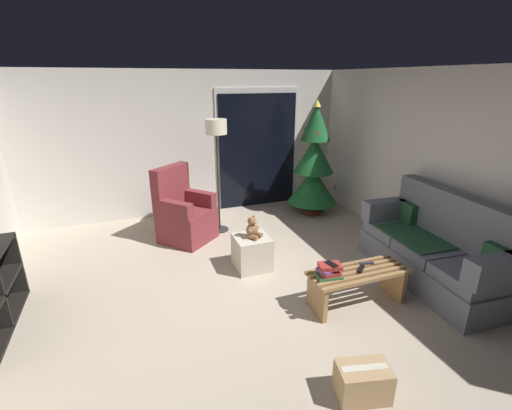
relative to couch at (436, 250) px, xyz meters
name	(u,v)px	position (x,y,z in m)	size (l,w,h in m)	color
ground_plane	(244,300)	(-2.32, 0.39, -0.40)	(7.00, 7.00, 0.00)	#B2A38E
wall_back	(188,144)	(-2.32, 3.45, 0.85)	(5.72, 0.12, 2.50)	silver
wall_right	(456,170)	(0.54, 0.39, 0.85)	(0.12, 6.00, 2.50)	silver
patio_door_frame	(258,149)	(-1.04, 3.37, 0.70)	(1.60, 0.02, 2.20)	silver
patio_door_glass	(258,152)	(-1.04, 3.36, 0.65)	(1.50, 0.02, 2.10)	black
couch	(436,250)	(0.00, 0.00, 0.00)	(0.92, 1.99, 1.08)	slate
coffee_table	(357,282)	(-1.19, -0.11, -0.13)	(1.10, 0.40, 0.41)	#9E7547
remote_graphite	(367,263)	(-1.02, -0.01, 0.03)	(0.04, 0.16, 0.02)	#333338
remote_black	(361,269)	(-1.16, -0.10, 0.03)	(0.04, 0.16, 0.02)	black
book_stack	(329,270)	(-1.55, -0.09, 0.08)	(0.28, 0.22, 0.14)	#337042
cell_phone	(331,264)	(-1.54, -0.10, 0.16)	(0.07, 0.14, 0.01)	black
christmas_tree	(314,166)	(-0.29, 2.55, 0.49)	(0.88, 0.88, 2.02)	#4C1E19
armchair	(184,215)	(-2.66, 2.23, 0.00)	(0.97, 0.97, 1.13)	maroon
floor_lamp	(217,138)	(-2.07, 2.37, 1.11)	(0.32, 0.32, 1.78)	#2D2D30
ottoman	(252,252)	(-1.99, 1.04, -0.18)	(0.44, 0.44, 0.44)	beige
teddy_bear_chestnut	(253,228)	(-1.98, 1.03, 0.16)	(0.21, 0.22, 0.29)	brown
cardboard_box_taped_mid_floor	(363,382)	(-1.87, -1.15, -0.26)	(0.45, 0.34, 0.28)	tan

